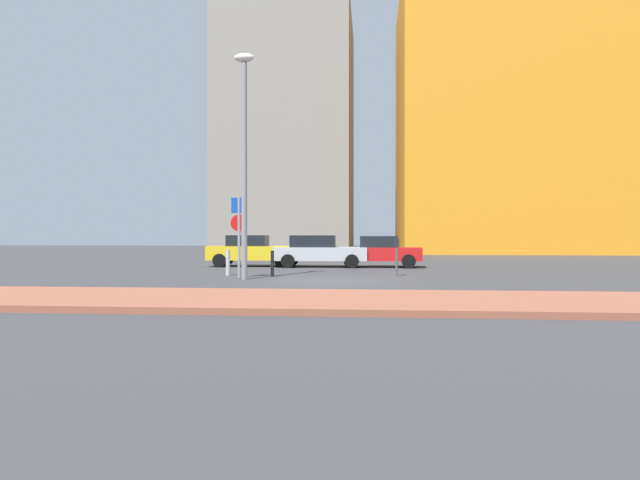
{
  "coord_description": "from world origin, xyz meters",
  "views": [
    {
      "loc": [
        1.35,
        -18.33,
        1.53
      ],
      "look_at": [
        -0.45,
        1.79,
        1.35
      ],
      "focal_mm": 31.24,
      "sensor_mm": 36.0,
      "label": 1
    }
  ],
  "objects_px": {
    "parking_meter": "(397,252)",
    "street_lamp": "(244,148)",
    "parking_sign_post": "(239,227)",
    "parked_car_silver": "(319,251)",
    "traffic_bollard_near": "(228,262)",
    "parked_car_yellow": "(252,250)",
    "parked_car_red": "(380,251)",
    "traffic_bollard_mid": "(272,264)"
  },
  "relations": [
    {
      "from": "parking_sign_post",
      "to": "parking_meter",
      "type": "height_order",
      "value": "parking_sign_post"
    },
    {
      "from": "parked_car_red",
      "to": "street_lamp",
      "type": "bearing_deg",
      "value": -121.55
    },
    {
      "from": "parking_meter",
      "to": "parked_car_red",
      "type": "bearing_deg",
      "value": 95.15
    },
    {
      "from": "parking_meter",
      "to": "street_lamp",
      "type": "distance_m",
      "value": 6.72
    },
    {
      "from": "traffic_bollard_near",
      "to": "parking_meter",
      "type": "bearing_deg",
      "value": 1.95
    },
    {
      "from": "parked_car_red",
      "to": "traffic_bollard_near",
      "type": "bearing_deg",
      "value": -134.19
    },
    {
      "from": "parking_sign_post",
      "to": "parking_meter",
      "type": "relative_size",
      "value": 2.08
    },
    {
      "from": "parking_sign_post",
      "to": "parked_car_silver",
      "type": "bearing_deg",
      "value": 72.2
    },
    {
      "from": "parked_car_yellow",
      "to": "parked_car_red",
      "type": "bearing_deg",
      "value": -0.88
    },
    {
      "from": "parked_car_silver",
      "to": "parking_meter",
      "type": "height_order",
      "value": "parked_car_silver"
    },
    {
      "from": "parked_car_yellow",
      "to": "parked_car_red",
      "type": "height_order",
      "value": "parked_car_yellow"
    },
    {
      "from": "parked_car_yellow",
      "to": "street_lamp",
      "type": "height_order",
      "value": "street_lamp"
    },
    {
      "from": "parked_car_silver",
      "to": "street_lamp",
      "type": "height_order",
      "value": "street_lamp"
    },
    {
      "from": "parked_car_yellow",
      "to": "parked_car_silver",
      "type": "relative_size",
      "value": 0.99
    },
    {
      "from": "traffic_bollard_near",
      "to": "parked_car_silver",
      "type": "bearing_deg",
      "value": 63.45
    },
    {
      "from": "parked_car_silver",
      "to": "parked_car_red",
      "type": "bearing_deg",
      "value": 2.93
    },
    {
      "from": "parking_meter",
      "to": "traffic_bollard_mid",
      "type": "height_order",
      "value": "parking_meter"
    },
    {
      "from": "traffic_bollard_near",
      "to": "traffic_bollard_mid",
      "type": "height_order",
      "value": "traffic_bollard_near"
    },
    {
      "from": "parked_car_red",
      "to": "street_lamp",
      "type": "height_order",
      "value": "street_lamp"
    },
    {
      "from": "street_lamp",
      "to": "traffic_bollard_near",
      "type": "relative_size",
      "value": 7.93
    },
    {
      "from": "parking_sign_post",
      "to": "traffic_bollard_near",
      "type": "xyz_separation_m",
      "value": [
        -0.69,
        1.1,
        -1.33
      ]
    },
    {
      "from": "traffic_bollard_mid",
      "to": "parked_car_red",
      "type": "bearing_deg",
      "value": 57.75
    },
    {
      "from": "street_lamp",
      "to": "traffic_bollard_mid",
      "type": "relative_size",
      "value": 8.15
    },
    {
      "from": "parked_car_silver",
      "to": "traffic_bollard_mid",
      "type": "xyz_separation_m",
      "value": [
        -1.14,
        -6.26,
        -0.3
      ]
    },
    {
      "from": "traffic_bollard_near",
      "to": "traffic_bollard_mid",
      "type": "bearing_deg",
      "value": -13.39
    },
    {
      "from": "street_lamp",
      "to": "traffic_bollard_mid",
      "type": "height_order",
      "value": "street_lamp"
    },
    {
      "from": "parking_sign_post",
      "to": "traffic_bollard_mid",
      "type": "height_order",
      "value": "parking_sign_post"
    },
    {
      "from": "parked_car_yellow",
      "to": "parking_meter",
      "type": "height_order",
      "value": "parked_car_yellow"
    },
    {
      "from": "parked_car_silver",
      "to": "traffic_bollard_mid",
      "type": "distance_m",
      "value": 6.37
    },
    {
      "from": "parked_car_red",
      "to": "parked_car_yellow",
      "type": "bearing_deg",
      "value": 179.12
    },
    {
      "from": "parked_car_red",
      "to": "parked_car_silver",
      "type": "bearing_deg",
      "value": -177.07
    },
    {
      "from": "parked_car_silver",
      "to": "parking_sign_post",
      "type": "distance_m",
      "value": 7.35
    },
    {
      "from": "parked_car_yellow",
      "to": "traffic_bollard_near",
      "type": "bearing_deg",
      "value": -86.39
    },
    {
      "from": "parking_sign_post",
      "to": "street_lamp",
      "type": "xyz_separation_m",
      "value": [
        0.35,
        -0.7,
        2.7
      ]
    },
    {
      "from": "parked_car_red",
      "to": "parking_meter",
      "type": "relative_size",
      "value": 2.86
    },
    {
      "from": "parked_car_silver",
      "to": "parking_meter",
      "type": "distance_m",
      "value": 6.58
    },
    {
      "from": "street_lamp",
      "to": "traffic_bollard_near",
      "type": "distance_m",
      "value": 4.53
    },
    {
      "from": "parking_meter",
      "to": "traffic_bollard_near",
      "type": "relative_size",
      "value": 1.42
    },
    {
      "from": "parked_car_silver",
      "to": "street_lamp",
      "type": "bearing_deg",
      "value": -103.79
    },
    {
      "from": "parked_car_red",
      "to": "traffic_bollard_mid",
      "type": "height_order",
      "value": "parked_car_red"
    },
    {
      "from": "traffic_bollard_mid",
      "to": "parked_car_yellow",
      "type": "bearing_deg",
      "value": 108.37
    },
    {
      "from": "parked_car_yellow",
      "to": "traffic_bollard_mid",
      "type": "distance_m",
      "value": 6.86
    }
  ]
}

